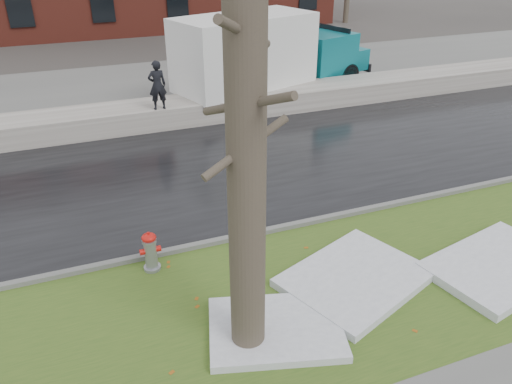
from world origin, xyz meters
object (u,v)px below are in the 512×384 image
object	(u,v)px
tree	(246,152)
box_truck	(267,55)
fire_hydrant	(150,250)
worker	(157,85)

from	to	relation	value
tree	box_truck	distance (m)	13.07
fire_hydrant	worker	world-z (taller)	worker
fire_hydrant	box_truck	world-z (taller)	box_truck
tree	box_truck	size ratio (longest dim) A/B	0.69
tree	worker	world-z (taller)	tree
fire_hydrant	box_truck	size ratio (longest dim) A/B	0.09
tree	box_truck	xyz separation A→B (m)	(5.16, 11.88, -1.70)
tree	worker	bearing A→B (deg)	86.33
box_truck	fire_hydrant	bearing A→B (deg)	-141.51
fire_hydrant	tree	xyz separation A→B (m)	(1.08, -2.55, 2.93)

